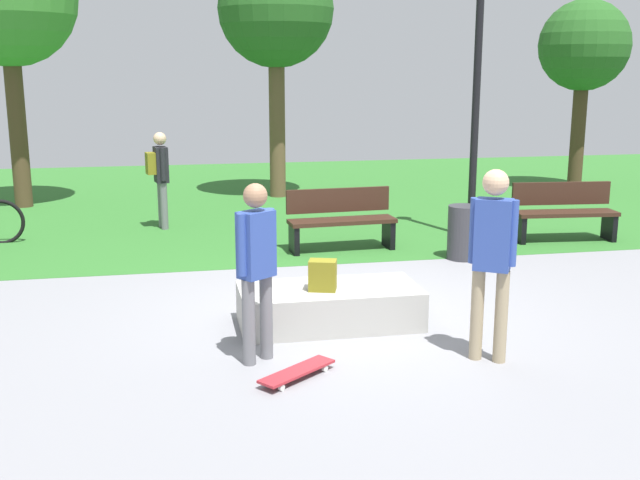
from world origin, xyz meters
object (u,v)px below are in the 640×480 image
at_px(pedestrian_with_backpack, 160,172).
at_px(backpack_on_ledge, 323,275).
at_px(lamp_post, 478,59).
at_px(skater_watching, 492,250).
at_px(skater_performing_trick, 256,260).
at_px(skateboard_by_ledge, 297,371).
at_px(park_bench_center_lawn, 564,210).
at_px(park_bench_near_path, 341,218).
at_px(tree_tall_oak, 276,12).
at_px(tree_leaning_ash, 584,48).
at_px(trash_bin, 463,232).
at_px(concrete_ledge, 329,306).

bearing_deg(pedestrian_with_backpack, backpack_on_ledge, -73.21).
bearing_deg(lamp_post, backpack_on_ledge, -129.53).
bearing_deg(skater_watching, pedestrian_with_backpack, 114.09).
relative_size(skater_performing_trick, skateboard_by_ledge, 2.21).
bearing_deg(skater_watching, park_bench_center_lawn, 54.80).
distance_m(skateboard_by_ledge, park_bench_near_path, 4.95).
xyz_separation_m(skater_performing_trick, tree_tall_oak, (1.50, 9.27, 2.81)).
bearing_deg(skater_watching, tree_leaning_ash, 56.92).
xyz_separation_m(park_bench_center_lawn, lamp_post, (-1.35, 0.50, 2.33)).
bearing_deg(backpack_on_ledge, trash_bin, 62.23).
relative_size(skater_watching, park_bench_center_lawn, 1.10).
distance_m(tree_leaning_ash, pedestrian_with_backpack, 9.72).
bearing_deg(lamp_post, pedestrian_with_backpack, 161.11).
bearing_deg(tree_leaning_ash, skater_watching, -123.08).
bearing_deg(trash_bin, park_bench_center_lawn, 22.71).
xyz_separation_m(skater_performing_trick, pedestrian_with_backpack, (-0.91, 6.35, 0.00)).
xyz_separation_m(skater_watching, pedestrian_with_backpack, (-3.01, 6.74, -0.08)).
distance_m(skater_watching, park_bench_center_lawn, 5.62).
height_order(skater_watching, pedestrian_with_backpack, skater_watching).
height_order(skater_watching, tree_tall_oak, tree_tall_oak).
height_order(park_bench_near_path, tree_tall_oak, tree_tall_oak).
height_order(concrete_ledge, pedestrian_with_backpack, pedestrian_with_backpack).
xyz_separation_m(skater_performing_trick, lamp_post, (3.98, 4.68, 1.83)).
bearing_deg(park_bench_near_path, lamp_post, 10.96).
height_order(concrete_ledge, lamp_post, lamp_post).
bearing_deg(concrete_ledge, lamp_post, 50.64).
bearing_deg(trash_bin, skateboard_by_ledge, -128.47).
height_order(backpack_on_ledge, skater_watching, skater_watching).
xyz_separation_m(park_bench_center_lawn, pedestrian_with_backpack, (-6.24, 2.17, 0.49)).
height_order(trash_bin, pedestrian_with_backpack, pedestrian_with_backpack).
relative_size(skater_performing_trick, trash_bin, 2.17).
bearing_deg(skateboard_by_ledge, skater_watching, 2.80).
relative_size(backpack_on_ledge, skateboard_by_ledge, 0.42).
xyz_separation_m(skater_watching, park_bench_center_lawn, (3.22, 4.57, -0.58)).
bearing_deg(skater_watching, skateboard_by_ledge, -177.20).
height_order(backpack_on_ledge, pedestrian_with_backpack, pedestrian_with_backpack).
xyz_separation_m(concrete_ledge, park_bench_center_lawn, (4.47, 3.31, 0.27)).
bearing_deg(backpack_on_ledge, park_bench_near_path, 91.56).
xyz_separation_m(backpack_on_ledge, pedestrian_with_backpack, (-1.68, 5.57, 0.40)).
height_order(tree_tall_oak, tree_leaning_ash, tree_tall_oak).
relative_size(concrete_ledge, backpack_on_ledge, 5.91).
height_order(skater_performing_trick, tree_tall_oak, tree_tall_oak).
relative_size(skater_performing_trick, park_bench_near_path, 1.03).
xyz_separation_m(skater_performing_trick, tree_leaning_ash, (8.20, 8.97, 2.12)).
distance_m(skateboard_by_ledge, tree_leaning_ash, 12.69).
bearing_deg(trash_bin, tree_leaning_ash, 49.11).
bearing_deg(concrete_ledge, skater_watching, -45.39).
height_order(backpack_on_ledge, skater_performing_trick, skater_performing_trick).
distance_m(backpack_on_ledge, pedestrian_with_backpack, 5.83).
bearing_deg(park_bench_center_lawn, pedestrian_with_backpack, 160.82).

